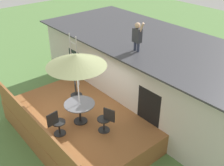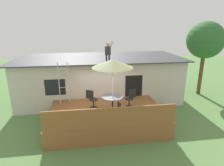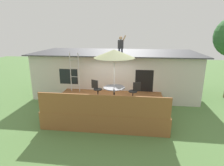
{
  "view_description": "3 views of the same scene",
  "coord_description": "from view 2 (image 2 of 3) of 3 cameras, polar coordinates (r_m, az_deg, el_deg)",
  "views": [
    {
      "loc": [
        6.73,
        -4.17,
        6.63
      ],
      "look_at": [
        0.5,
        1.07,
        1.97
      ],
      "focal_mm": 43.22,
      "sensor_mm": 36.0,
      "label": 1
    },
    {
      "loc": [
        -0.95,
        -8.71,
        4.89
      ],
      "look_at": [
        0.45,
        1.04,
        1.83
      ],
      "focal_mm": 30.99,
      "sensor_mm": 36.0,
      "label": 2
    },
    {
      "loc": [
        1.24,
        -8.7,
        4.18
      ],
      "look_at": [
        0.07,
        0.79,
        1.47
      ],
      "focal_mm": 30.01,
      "sensor_mm": 36.0,
      "label": 3
    }
  ],
  "objects": [
    {
      "name": "ground_plane",
      "position": [
        10.03,
        -1.72,
        -11.94
      ],
      "size": [
        40.0,
        40.0,
        0.0
      ],
      "primitive_type": "plane",
      "color": "#567F42"
    },
    {
      "name": "house",
      "position": [
        12.82,
        -3.6,
        1.44
      ],
      "size": [
        10.5,
        4.5,
        2.8
      ],
      "color": "beige",
      "rests_on": "ground"
    },
    {
      "name": "deck",
      "position": [
        9.84,
        -1.74,
        -9.91
      ],
      "size": [
        5.52,
        3.67,
        0.8
      ],
      "primitive_type": "cube",
      "color": "brown",
      "rests_on": "ground"
    },
    {
      "name": "deck_railing",
      "position": [
        7.88,
        -0.31,
        -10.28
      ],
      "size": [
        5.42,
        0.08,
        0.9
      ],
      "primitive_type": "cube",
      "color": "brown",
      "rests_on": "deck"
    },
    {
      "name": "patio_table",
      "position": [
        9.3,
        0.15,
        -4.91
      ],
      "size": [
        1.04,
        1.04,
        0.74
      ],
      "color": "black",
      "rests_on": "deck"
    },
    {
      "name": "patio_umbrella",
      "position": [
        8.78,
        0.16,
        5.8
      ],
      "size": [
        1.9,
        1.9,
        2.54
      ],
      "color": "silver",
      "rests_on": "deck"
    },
    {
      "name": "step_ladder",
      "position": [
        10.4,
        -14.06,
        0.0
      ],
      "size": [
        0.52,
        0.04,
        2.2
      ],
      "color": "silver",
      "rests_on": "deck"
    },
    {
      "name": "person_figure",
      "position": [
        11.21,
        -1.19,
        9.63
      ],
      "size": [
        0.47,
        0.2,
        1.11
      ],
      "color": "#33384C",
      "rests_on": "house"
    },
    {
      "name": "patio_chair_left",
      "position": [
        9.71,
        -5.88,
        -4.82
      ],
      "size": [
        0.59,
        0.44,
        0.92
      ],
      "rotation": [
        0.0,
        0.0,
        -0.47
      ],
      "color": "black",
      "rests_on": "deck"
    },
    {
      "name": "patio_chair_right",
      "position": [
        9.84,
        5.44,
        -4.51
      ],
      "size": [
        0.6,
        0.44,
        0.92
      ],
      "rotation": [
        0.0,
        0.0,
        -2.79
      ],
      "color": "black",
      "rests_on": "deck"
    },
    {
      "name": "patio_chair_near",
      "position": [
        8.5,
        1.8,
        -8.08
      ],
      "size": [
        0.44,
        0.62,
        0.92
      ],
      "rotation": [
        0.0,
        0.0,
        1.68
      ],
      "color": "black",
      "rests_on": "deck"
    },
    {
      "name": "backyard_tree",
      "position": [
        14.61,
        25.85,
        11.22
      ],
      "size": [
        2.46,
        2.46,
        5.04
      ],
      "color": "brown",
      "rests_on": "ground"
    }
  ]
}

